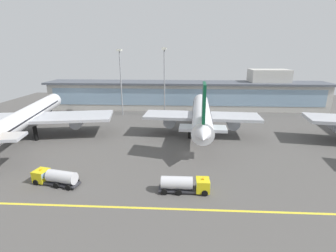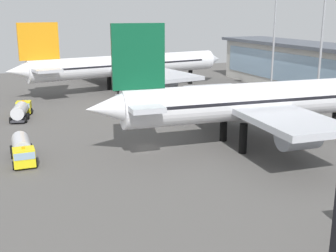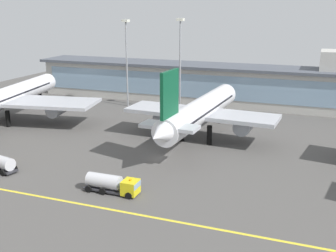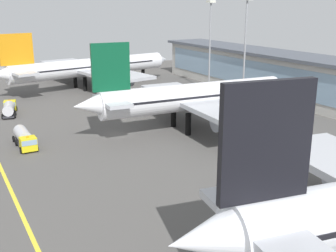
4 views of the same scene
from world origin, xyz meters
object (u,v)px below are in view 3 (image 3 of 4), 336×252
(airliner_near_right, at_px, (200,111))
(baggage_tug_near, at_px, (113,184))
(apron_light_mast_centre, at_px, (180,53))
(airliner_near_left, at_px, (3,99))
(apron_light_mast_west, at_px, (126,51))

(airliner_near_right, xyz_separation_m, baggage_tug_near, (-4.93, -31.36, -4.90))
(airliner_near_right, distance_m, apron_light_mast_centre, 27.24)
(airliner_near_left, distance_m, apron_light_mast_centre, 47.17)
(airliner_near_left, xyz_separation_m, apron_light_mast_centre, (37.85, 26.16, 10.37))
(airliner_near_right, bearing_deg, baggage_tug_near, 174.52)
(airliner_near_left, xyz_separation_m, apron_light_mast_west, (21.17, 27.50, 10.08))
(airliner_near_right, xyz_separation_m, apron_light_mast_centre, (-12.31, 22.14, 10.02))
(baggage_tug_near, bearing_deg, apron_light_mast_centre, 97.64)
(baggage_tug_near, bearing_deg, airliner_near_left, 148.64)
(airliner_near_left, bearing_deg, airliner_near_right, -95.34)
(baggage_tug_near, bearing_deg, apron_light_mast_west, 113.48)
(apron_light_mast_centre, bearing_deg, airliner_near_left, -145.35)
(airliner_near_right, relative_size, apron_light_mast_centre, 1.86)
(baggage_tug_near, xyz_separation_m, apron_light_mast_centre, (-7.38, 53.50, 14.92))
(airliner_near_left, xyz_separation_m, airliner_near_right, (50.16, 4.02, 0.35))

